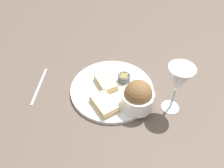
# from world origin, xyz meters

# --- Properties ---
(ground_plane) EXTENTS (4.00, 4.00, 0.00)m
(ground_plane) POSITION_xyz_m (0.00, 0.00, 0.00)
(ground_plane) COLOR brown
(dinner_plate) EXTENTS (0.31, 0.31, 0.01)m
(dinner_plate) POSITION_xyz_m (0.00, 0.00, 0.01)
(dinner_plate) COLOR white
(dinner_plate) RESTS_ON ground_plane
(salad_bowl) EXTENTS (0.11, 0.11, 0.11)m
(salad_bowl) POSITION_xyz_m (0.12, -0.03, 0.06)
(salad_bowl) COLOR white
(salad_bowl) RESTS_ON dinner_plate
(sauce_ramekin) EXTENTS (0.05, 0.05, 0.03)m
(sauce_ramekin) POSITION_xyz_m (0.02, 0.06, 0.03)
(sauce_ramekin) COLOR #4C4C4C
(sauce_ramekin) RESTS_ON dinner_plate
(cheese_toast_near) EXTENTS (0.12, 0.10, 0.03)m
(cheese_toast_near) POSITION_xyz_m (0.02, -0.09, 0.03)
(cheese_toast_near) COLOR tan
(cheese_toast_near) RESTS_ON dinner_plate
(cheese_toast_far) EXTENTS (0.11, 0.10, 0.03)m
(cheese_toast_far) POSITION_xyz_m (-0.03, 0.00, 0.03)
(cheese_toast_far) COLOR tan
(cheese_toast_far) RESTS_ON dinner_plate
(wine_glass) EXTENTS (0.08, 0.08, 0.19)m
(wine_glass) POSITION_xyz_m (0.22, 0.04, 0.13)
(wine_glass) COLOR silver
(wine_glass) RESTS_ON ground_plane
(fork) EXTENTS (0.09, 0.17, 0.01)m
(fork) POSITION_xyz_m (-0.25, -0.13, 0.00)
(fork) COLOR silver
(fork) RESTS_ON ground_plane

